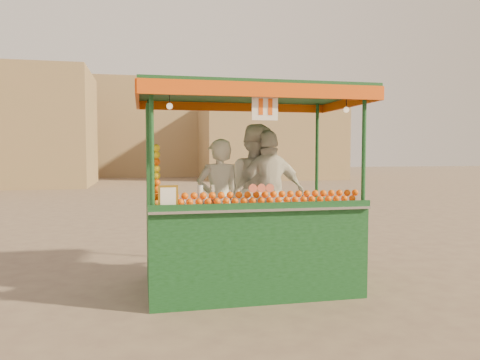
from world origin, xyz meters
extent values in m
plane|color=brown|center=(0.00, 0.00, 0.00)|extent=(90.00, 90.00, 0.00)
cube|color=#927453|center=(7.00, 24.00, 2.50)|extent=(9.00, 6.00, 5.00)
cube|color=#927453|center=(-2.00, 30.00, 3.50)|extent=(14.00, 7.00, 7.00)
cube|color=#0F3A14|center=(-0.09, -0.13, 0.15)|extent=(2.58, 1.59, 0.30)
cylinder|color=black|center=(-0.99, -0.13, 0.18)|extent=(0.36, 0.10, 0.36)
cylinder|color=black|center=(0.80, -0.13, 0.18)|extent=(0.36, 0.10, 0.36)
cube|color=#0F3A14|center=(-0.09, -0.78, 0.70)|extent=(2.58, 0.30, 0.80)
cube|color=#0F3A14|center=(-1.23, -0.03, 0.70)|extent=(0.30, 1.29, 0.80)
cube|color=#0F3A14|center=(1.05, -0.03, 0.70)|extent=(0.30, 1.29, 0.80)
cube|color=#B2B2B7|center=(-0.09, -0.75, 1.11)|extent=(2.58, 0.46, 0.03)
cylinder|color=#0F3A14|center=(-1.33, -0.88, 1.79)|extent=(0.05, 0.05, 1.39)
cylinder|color=#0F3A14|center=(1.15, -0.88, 1.79)|extent=(0.05, 0.05, 1.39)
cylinder|color=#0F3A14|center=(-1.33, 0.61, 1.79)|extent=(0.05, 0.05, 1.39)
cylinder|color=#0F3A14|center=(1.15, 0.61, 1.79)|extent=(0.05, 0.05, 1.39)
cube|color=#0F3A14|center=(-0.09, -0.13, 2.52)|extent=(2.78, 1.79, 0.08)
cube|color=#DC4C0C|center=(-0.09, -1.03, 2.44)|extent=(2.78, 0.04, 0.16)
cube|color=#DC4C0C|center=(-0.09, 0.76, 2.44)|extent=(2.78, 0.04, 0.16)
cube|color=#DC4C0C|center=(-1.48, -0.13, 2.44)|extent=(0.04, 1.79, 0.16)
cube|color=#DC4C0C|center=(1.30, -0.13, 2.44)|extent=(0.04, 1.79, 0.16)
cylinder|color=#D95C42|center=(-0.11, -0.88, 1.35)|extent=(0.10, 0.02, 0.10)
cube|color=#B98822|center=(-1.16, -0.88, 1.26)|extent=(0.22, 0.02, 0.28)
cube|color=white|center=(-0.09, -0.95, 2.27)|extent=(0.30, 0.01, 0.30)
sphere|color=#FFE5B2|center=(-1.13, -0.81, 2.27)|extent=(0.07, 0.07, 0.07)
sphere|color=#FFE5B2|center=(0.95, -0.81, 2.27)|extent=(0.07, 0.07, 0.07)
imported|color=silver|center=(-0.45, 0.06, 1.12)|extent=(0.63, 0.44, 1.64)
imported|color=white|center=(0.11, 0.33, 1.22)|extent=(1.14, 1.09, 1.85)
imported|color=silver|center=(0.27, 0.11, 1.18)|extent=(1.09, 0.57, 1.77)
camera|label=1|loc=(-1.45, -5.93, 1.76)|focal=34.40mm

